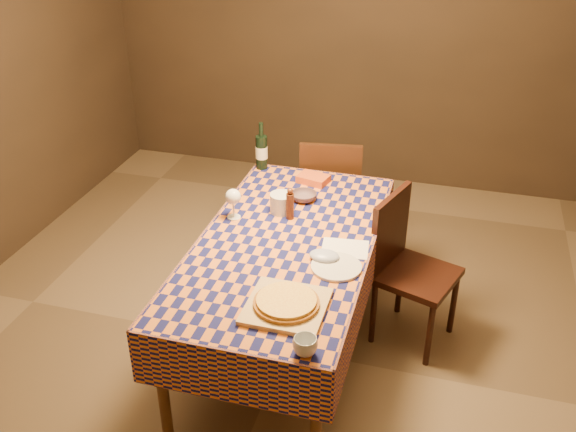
{
  "coord_description": "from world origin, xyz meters",
  "views": [
    {
      "loc": [
        0.82,
        -2.86,
        2.61
      ],
      "look_at": [
        0.0,
        0.05,
        0.9
      ],
      "focal_mm": 40.0,
      "sensor_mm": 36.0,
      "label": 1
    }
  ],
  "objects": [
    {
      "name": "tumbler",
      "position": [
        0.33,
        -0.85,
        0.81
      ],
      "size": [
        0.13,
        0.13,
        0.08
      ],
      "primitive_type": "imported",
      "rotation": [
        0.0,
        0.0,
        0.21
      ],
      "color": "silver",
      "rests_on": "dining_table"
    },
    {
      "name": "cutting_board",
      "position": [
        0.17,
        -0.57,
        0.78
      ],
      "size": [
        0.37,
        0.37,
        0.02
      ],
      "primitive_type": "cube",
      "rotation": [
        0.0,
        0.0,
        -0.01
      ],
      "color": "tan",
      "rests_on": "dining_table"
    },
    {
      "name": "pizza",
      "position": [
        0.17,
        -0.57,
        0.81
      ],
      "size": [
        0.34,
        0.34,
        0.03
      ],
      "color": "#935518",
      "rests_on": "cutting_board"
    },
    {
      "name": "wine_bottle",
      "position": [
        -0.41,
        0.86,
        0.89
      ],
      "size": [
        0.11,
        0.11,
        0.32
      ],
      "color": "black",
      "rests_on": "dining_table"
    },
    {
      "name": "pepper_mill",
      "position": [
        -0.04,
        0.25,
        0.86
      ],
      "size": [
        0.05,
        0.05,
        0.19
      ],
      "color": "#482211",
      "rests_on": "dining_table"
    },
    {
      "name": "chair_far",
      "position": [
        0.01,
        1.12,
        0.52
      ],
      "size": [
        0.48,
        0.48,
        0.93
      ],
      "color": "black",
      "rests_on": "ground"
    },
    {
      "name": "dining_table",
      "position": [
        0.0,
        0.0,
        0.69
      ],
      "size": [
        0.94,
        1.84,
        0.77
      ],
      "color": "brown",
      "rests_on": "ground"
    },
    {
      "name": "deli_tub",
      "position": [
        -0.11,
        0.31,
        0.83
      ],
      "size": [
        0.16,
        0.16,
        0.11
      ],
      "primitive_type": "cylinder",
      "rotation": [
        0.0,
        0.0,
        0.21
      ],
      "color": "silver",
      "rests_on": "dining_table"
    },
    {
      "name": "chair_right",
      "position": [
        0.63,
        0.36,
        0.52
      ],
      "size": [
        0.54,
        0.54,
        0.93
      ],
      "color": "black",
      "rests_on": "ground"
    },
    {
      "name": "takeout_container",
      "position": [
        -0.03,
        0.74,
        0.79
      ],
      "size": [
        0.21,
        0.17,
        0.05
      ],
      "primitive_type": "cube",
      "rotation": [
        0.0,
        0.0,
        -0.24
      ],
      "color": "#C64A1A",
      "rests_on": "dining_table"
    },
    {
      "name": "flour_patch",
      "position": [
        0.33,
        0.01,
        0.77
      ],
      "size": [
        0.27,
        0.22,
        0.0
      ],
      "primitive_type": "cube",
      "rotation": [
        0.0,
        0.0,
        0.11
      ],
      "color": "white",
      "rests_on": "dining_table"
    },
    {
      "name": "wine_glass",
      "position": [
        -0.36,
        0.17,
        0.9
      ],
      "size": [
        0.09,
        0.09,
        0.18
      ],
      "color": "white",
      "rests_on": "dining_table"
    },
    {
      "name": "white_plate",
      "position": [
        0.32,
        -0.18,
        0.78
      ],
      "size": [
        0.32,
        0.32,
        0.01
      ],
      "primitive_type": "cylinder",
      "rotation": [
        0.0,
        0.0,
        0.26
      ],
      "color": "silver",
      "rests_on": "dining_table"
    },
    {
      "name": "flour_bag",
      "position": [
        0.24,
        -0.12,
        0.79
      ],
      "size": [
        0.17,
        0.13,
        0.05
      ],
      "primitive_type": "ellipsoid",
      "rotation": [
        0.0,
        0.0,
        0.07
      ],
      "color": "#A6B0D4",
      "rests_on": "dining_table"
    },
    {
      "name": "bowl",
      "position": [
        -0.02,
        0.49,
        0.79
      ],
      "size": [
        0.2,
        0.2,
        0.05
      ],
      "primitive_type": "imported",
      "rotation": [
        0.0,
        0.0,
        0.31
      ],
      "color": "#564048",
      "rests_on": "dining_table"
    },
    {
      "name": "room",
      "position": [
        0.0,
        0.0,
        1.35
      ],
      "size": [
        5.0,
        5.1,
        2.7
      ],
      "color": "brown",
      "rests_on": "ground"
    }
  ]
}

